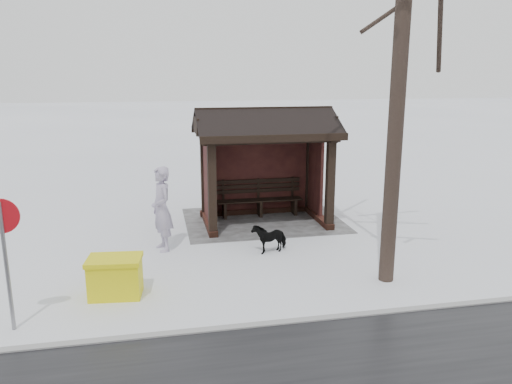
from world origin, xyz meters
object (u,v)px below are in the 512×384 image
Objects in this scene: pedestrian at (162,209)px; road_sign at (3,235)px; dog at (269,237)px; bus_shelter at (264,142)px; grit_bin at (115,277)px.

road_sign is at bearing -53.78° from pedestrian.
pedestrian reaches higher than dog.
dog is at bearing 59.24° from pedestrian.
dog is 0.36× the size of road_sign.
dog is 5.56m from road_sign.
bus_shelter reaches higher than dog.
grit_bin is 2.12m from road_sign.
dog is (-2.35, 0.58, -0.64)m from pedestrian.
bus_shelter is 7.16m from road_sign.
road_sign is at bearing -77.93° from dog.
dog is (0.37, 2.34, -1.84)m from bus_shelter.
bus_shelter is at bearing 154.08° from dog.
bus_shelter reaches higher than grit_bin.
dog is at bearing -151.40° from road_sign.
bus_shelter is 3.55× the size of grit_bin.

